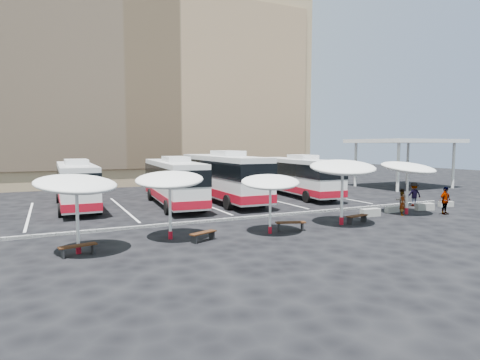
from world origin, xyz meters
name	(u,v)px	position (x,y,z in m)	size (l,w,h in m)	color
ground	(246,221)	(0.00, 0.00, 0.00)	(120.00, 120.00, 0.00)	black
sandstone_building	(137,83)	(0.00, 31.87, 12.63)	(42.00, 18.25, 29.60)	#A2855E
service_canopy	(404,142)	(24.00, 10.00, 4.87)	(10.00, 8.00, 5.20)	white
curb_divider	(243,218)	(0.00, 0.50, 0.07)	(34.00, 0.25, 0.15)	black
bay_lines	(201,203)	(0.00, 8.00, 0.01)	(24.15, 12.00, 0.01)	white
bus_0	(76,183)	(-8.97, 9.78, 1.83)	(2.67, 11.28, 3.58)	white
bus_1	(173,180)	(-2.27, 7.89, 1.91)	(3.41, 11.95, 3.74)	white
bus_2	(223,175)	(2.01, 8.42, 2.11)	(3.19, 13.07, 4.14)	white
bus_3	(297,175)	(9.27, 8.50, 1.91)	(3.48, 11.93, 3.73)	white
sunshade_0	(76,184)	(-9.71, -3.59, 2.94)	(4.39, 4.42, 3.46)	white
sunshade_1	(170,180)	(-5.48, -2.68, 2.90)	(4.26, 4.29, 3.41)	white
sunshade_2	(270,182)	(-0.48, -3.71, 2.67)	(3.95, 3.97, 3.15)	white
sunshade_3	(343,168)	(4.38, -3.48, 3.29)	(4.92, 4.94, 3.87)	white
sunshade_4	(408,168)	(10.62, -2.53, 3.07)	(3.93, 3.97, 3.61)	white
wood_bench_0	(78,247)	(-9.76, -3.95, 0.35)	(1.55, 0.69, 0.46)	black
wood_bench_1	(203,234)	(-4.20, -3.81, 0.34)	(1.49, 0.93, 0.45)	black
wood_bench_2	(291,224)	(0.83, -3.63, 0.37)	(1.64, 0.92, 0.49)	black
wood_bench_3	(357,217)	(5.48, -3.54, 0.36)	(1.59, 0.67, 0.47)	black
conc_bench_0	(370,212)	(7.84, -2.14, 0.25)	(1.32, 0.44, 0.50)	gray
conc_bench_1	(392,210)	(10.27, -1.64, 0.20)	(1.07, 0.36, 0.40)	gray
conc_bench_2	(425,207)	(13.04, -1.94, 0.24)	(1.30, 0.43, 0.49)	gray
conc_bench_3	(446,204)	(15.85, -1.48, 0.20)	(1.07, 0.36, 0.40)	gray
passenger_0	(403,204)	(9.97, -2.80, 0.77)	(0.56, 0.37, 1.55)	black
passenger_1	(402,200)	(11.12, -1.66, 0.78)	(0.76, 0.59, 1.56)	black
passenger_2	(445,201)	(12.79, -3.72, 0.92)	(1.08, 0.45, 1.84)	black
passenger_3	(414,194)	(13.91, -0.24, 0.90)	(1.16, 0.67, 1.79)	black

